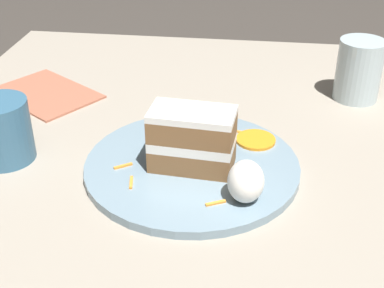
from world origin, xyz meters
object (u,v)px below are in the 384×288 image
(menu_card, at_px, (46,94))
(cake_slice, at_px, (192,139))
(coffee_mug, at_px, (1,128))
(cream_dollop, at_px, (246,181))
(plate, at_px, (192,166))
(drinking_glass, at_px, (358,74))
(orange_garnish, at_px, (256,140))

(menu_card, bearing_deg, cake_slice, 87.90)
(cake_slice, xyz_separation_m, menu_card, (0.22, 0.30, -0.05))
(coffee_mug, xyz_separation_m, menu_card, (0.22, 0.02, -0.05))
(cake_slice, xyz_separation_m, cream_dollop, (-0.07, -0.08, -0.02))
(plate, relative_size, drinking_glass, 2.82)
(orange_garnish, xyz_separation_m, menu_card, (0.14, 0.38, -0.01))
(cake_slice, height_order, cream_dollop, cake_slice)
(orange_garnish, bearing_deg, cream_dollop, 176.31)
(coffee_mug, bearing_deg, menu_card, 5.81)
(cream_dollop, distance_m, drinking_glass, 0.39)
(cake_slice, bearing_deg, cream_dollop, 52.74)
(drinking_glass, bearing_deg, cream_dollop, 152.50)
(menu_card, bearing_deg, cream_dollop, 86.71)
(plate, relative_size, cream_dollop, 5.47)
(cream_dollop, relative_size, menu_card, 0.30)
(coffee_mug, bearing_deg, orange_garnish, -78.13)
(plate, relative_size, cake_slice, 2.56)
(cream_dollop, xyz_separation_m, coffee_mug, (0.07, 0.35, 0.01))
(orange_garnish, height_order, drinking_glass, drinking_glass)
(plate, height_order, orange_garnish, orange_garnish)
(plate, height_order, coffee_mug, coffee_mug)
(orange_garnish, height_order, menu_card, orange_garnish)
(drinking_glass, height_order, menu_card, drinking_glass)
(plate, bearing_deg, drinking_glass, -43.73)
(cake_slice, bearing_deg, coffee_mug, -86.12)
(orange_garnish, xyz_separation_m, coffee_mug, (-0.08, 0.36, 0.04))
(plate, xyz_separation_m, coffee_mug, (-0.00, 0.28, 0.04))
(cream_dollop, height_order, menu_card, cream_dollop)
(cream_dollop, bearing_deg, drinking_glass, -27.50)
(cream_dollop, height_order, coffee_mug, coffee_mug)
(drinking_glass, height_order, coffee_mug, drinking_glass)
(menu_card, bearing_deg, coffee_mug, 40.18)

